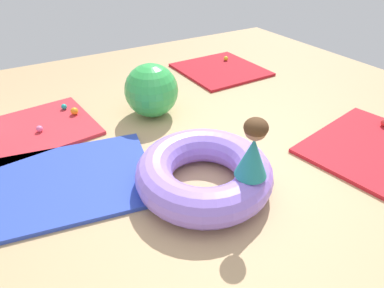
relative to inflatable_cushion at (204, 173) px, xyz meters
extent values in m
plane|color=tan|center=(0.03, 0.06, -0.16)|extent=(8.00, 8.00, 0.00)
cube|color=#2D47B7|center=(-0.96, 0.66, -0.14)|extent=(1.56, 1.37, 0.04)
cube|color=red|center=(1.81, -0.38, -0.14)|extent=(1.56, 1.28, 0.04)
cube|color=#B21923|center=(1.74, 2.23, -0.14)|extent=(1.22, 1.27, 0.04)
cube|color=red|center=(-1.08, 1.77, -0.14)|extent=(1.25, 1.21, 0.04)
torus|color=#9975EA|center=(0.00, 0.00, 0.00)|extent=(1.18, 1.18, 0.32)
cone|color=teal|center=(0.19, -0.37, 0.32)|extent=(0.28, 0.28, 0.33)
sphere|color=#936647|center=(0.19, -0.37, 0.56)|extent=(0.16, 0.16, 0.16)
ellipsoid|color=#472D19|center=(0.19, -0.37, 0.58)|extent=(0.18, 0.18, 0.14)
sphere|color=teal|center=(-0.73, 2.06, -0.08)|extent=(0.07, 0.07, 0.07)
sphere|color=pink|center=(-1.08, 1.66, -0.08)|extent=(0.07, 0.07, 0.07)
sphere|color=yellow|center=(2.03, 2.49, -0.08)|extent=(0.07, 0.07, 0.07)
sphere|color=orange|center=(-0.65, 1.86, -0.07)|extent=(0.09, 0.09, 0.09)
sphere|color=green|center=(0.19, 1.45, 0.16)|extent=(0.63, 0.63, 0.63)
camera|label=1|loc=(-1.21, -1.83, 1.75)|focal=30.55mm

